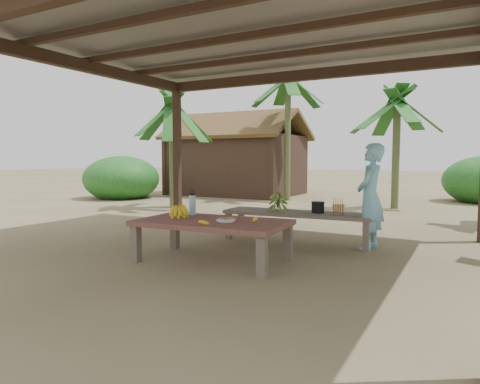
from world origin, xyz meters
The scene contains 17 objects.
ground centered at (0.00, 0.00, 0.00)m, with size 80.00×80.00×0.00m, color brown.
pavilion centered at (-0.01, -0.01, 2.78)m, with size 6.60×5.60×2.95m.
work_table centered at (-0.10, -0.61, 0.43)m, with size 1.86×1.11×0.50m.
bench centered at (0.37, 1.01, 0.39)m, with size 2.23×0.73×0.45m.
ripe_banana_bunch centered at (-0.64, -0.60, 0.59)m, with size 0.29×0.25×0.18m, color yellow, non-canonical shape.
plate centered at (0.10, -0.62, 0.52)m, with size 0.23×0.23×0.04m.
loose_banana_front centered at (-0.01, -0.94, 0.52)m, with size 0.04×0.15×0.04m, color yellow.
loose_banana_side centered at (0.39, -0.43, 0.52)m, with size 0.04×0.16×0.04m, color yellow.
water_flask centered at (-0.60, -0.32, 0.64)m, with size 0.09×0.09×0.33m.
green_banana_stalk centered at (0.07, 0.99, 0.60)m, with size 0.26×0.26×0.29m, color #598C2D, non-canonical shape.
cooking_pot centered at (0.67, 1.05, 0.53)m, with size 0.19×0.19×0.16m, color black.
skewer_rack centered at (0.99, 1.00, 0.57)m, with size 0.18×0.08×0.24m, color #A57F47, non-canonical shape.
woman centered at (1.43, 1.01, 0.73)m, with size 0.53×0.35×1.45m, color #6EB2D0.
hut centered at (-4.50, 8.00, 1.10)m, with size 4.40×3.43×2.85m.
banana_plant_n centered at (0.97, 6.13, 2.41)m, with size 1.80×1.80×2.89m.
banana_plant_nw centered at (-2.17, 6.81, 3.30)m, with size 1.80×1.80×3.81m.
banana_plant_w centered at (-3.93, 3.62, 2.26)m, with size 1.80×1.80×2.74m.
Camera 1 is at (2.64, -4.95, 1.25)m, focal length 32.00 mm.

